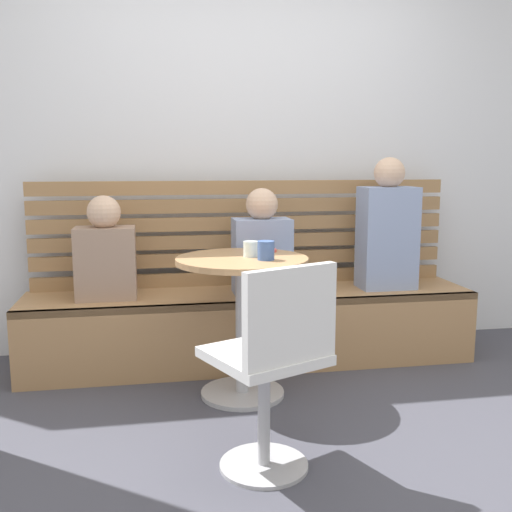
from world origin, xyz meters
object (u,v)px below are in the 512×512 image
cup_mug_blue (266,250)px  person_adult (387,230)px  booth_bench (251,327)px  person_child_left (106,254)px  person_child_middle (262,247)px  cafe_table (242,300)px  plate_small (261,250)px  white_chair (274,361)px  cup_glass_short (251,249)px

cup_mug_blue → person_adult: bearing=33.6°
booth_bench → person_child_left: bearing=-179.6°
person_adult → booth_bench: bearing=178.7°
person_child_middle → cafe_table: bearing=-112.0°
person_child_middle → plate_small: bearing=-101.9°
booth_bench → person_child_middle: 0.50m
person_child_middle → cup_mug_blue: person_child_middle is taller
white_chair → cup_mug_blue: white_chair is taller
booth_bench → cafe_table: (-0.14, -0.51, 0.30)m
cafe_table → white_chair: white_chair is taller
cafe_table → person_child_middle: 0.56m
person_child_left → cup_mug_blue: size_ratio=6.27×
cafe_table → person_child_middle: size_ratio=1.17×
white_chair → plate_small: white_chair is taller
cafe_table → cup_mug_blue: (0.11, -0.10, 0.27)m
cafe_table → person_child_left: (-0.71, 0.50, 0.18)m
person_adult → cup_glass_short: (-0.94, -0.47, -0.03)m
booth_bench → white_chair: bearing=-96.1°
booth_bench → person_child_left: size_ratio=4.53×
white_chair → person_child_left: bearing=118.4°
plate_small → cup_mug_blue: bearing=-95.4°
cafe_table → person_adult: (0.99, 0.49, 0.29)m
booth_bench → person_adult: (0.85, -0.02, 0.59)m
person_child_left → cup_glass_short: person_child_left is taller
person_child_middle → cup_glass_short: 0.49m
booth_bench → plate_small: (-0.00, -0.32, 0.52)m
booth_bench → plate_small: bearing=-90.6°
person_child_left → cafe_table: bearing=-35.2°
plate_small → booth_bench: bearing=89.4°
cup_mug_blue → plate_small: bearing=84.6°
cup_glass_short → person_adult: bearing=26.7°
person_child_middle → cup_mug_blue: (-0.09, -0.58, 0.07)m
person_child_middle → plate_small: 0.30m
white_chair → person_child_left: (-0.71, 1.31, 0.24)m
cafe_table → white_chair: 0.81m
booth_bench → cafe_table: size_ratio=3.65×
white_chair → cup_glass_short: 0.89m
plate_small → person_adult: bearing=19.5°
booth_bench → cup_mug_blue: size_ratio=28.42×
white_chair → cup_mug_blue: (0.11, 0.71, 0.32)m
booth_bench → plate_small: 0.62m
person_adult → person_child_left: person_adult is taller
plate_small → person_child_middle: bearing=78.1°
cup_glass_short → plate_small: cup_glass_short is taller
cup_glass_short → cafe_table: bearing=-159.3°
person_child_left → person_adult: bearing=-0.5°
plate_small → white_chair: bearing=-97.8°
cafe_table → plate_small: bearing=54.8°
cafe_table → person_adult: bearing=26.4°
white_chair → person_child_left: size_ratio=1.43×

